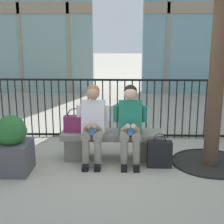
{
  "coord_description": "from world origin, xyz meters",
  "views": [
    {
      "loc": [
        0.16,
        -4.84,
        1.95
      ],
      "look_at": [
        0.0,
        0.1,
        0.75
      ],
      "focal_mm": 51.11,
      "sensor_mm": 36.0,
      "label": 1
    }
  ],
  "objects": [
    {
      "name": "seated_person_companion",
      "position": [
        0.29,
        -0.13,
        0.65
      ],
      "size": [
        0.52,
        0.66,
        1.21
      ],
      "color": "gray",
      "rests_on": "ground"
    },
    {
      "name": "stone_bench",
      "position": [
        0.0,
        0.0,
        0.27
      ],
      "size": [
        1.6,
        0.44,
        0.45
      ],
      "color": "gray",
      "rests_on": "ground"
    },
    {
      "name": "plaza_railing",
      "position": [
        -0.0,
        1.09,
        0.58
      ],
      "size": [
        7.96,
        0.04,
        1.15
      ],
      "color": "black",
      "rests_on": "ground"
    },
    {
      "name": "handbag_on_bench",
      "position": [
        -0.58,
        -0.01,
        0.59
      ],
      "size": [
        0.35,
        0.15,
        0.38
      ],
      "color": "#7A234C",
      "rests_on": "stone_bench"
    },
    {
      "name": "planter",
      "position": [
        -1.41,
        -0.57,
        0.39
      ],
      "size": [
        0.51,
        0.51,
        0.85
      ],
      "color": "#4C4C51",
      "rests_on": "ground"
    },
    {
      "name": "shopping_bag",
      "position": [
        0.73,
        -0.31,
        0.21
      ],
      "size": [
        0.37,
        0.16,
        0.51
      ],
      "color": "black",
      "rests_on": "ground"
    },
    {
      "name": "ground_plane",
      "position": [
        0.0,
        0.0,
        0.0
      ],
      "size": [
        60.0,
        60.0,
        0.0
      ],
      "primitive_type": "plane",
      "color": "#A8A091"
    },
    {
      "name": "seated_person_with_phone",
      "position": [
        -0.29,
        -0.13,
        0.65
      ],
      "size": [
        0.52,
        0.66,
        1.21
      ],
      "color": "gray",
      "rests_on": "ground"
    }
  ]
}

